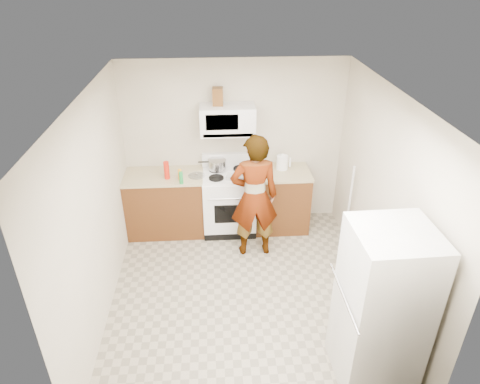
{
  "coord_description": "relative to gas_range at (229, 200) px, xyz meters",
  "views": [
    {
      "loc": [
        -0.31,
        -4.04,
        3.69
      ],
      "look_at": [
        0.0,
        0.55,
        1.14
      ],
      "focal_mm": 32.0,
      "sensor_mm": 36.0,
      "label": 1
    }
  ],
  "objects": [
    {
      "name": "counter_left",
      "position": [
        -0.94,
        0.01,
        0.43
      ],
      "size": [
        1.14,
        0.64,
        0.03
      ],
      "primitive_type": "cube",
      "color": "tan",
      "rests_on": "cabinet_left"
    },
    {
      "name": "jug",
      "position": [
        -0.12,
        0.16,
        1.53
      ],
      "size": [
        0.15,
        0.15,
        0.24
      ],
      "primitive_type": "cube",
      "rotation": [
        0.0,
        0.0,
        -0.07
      ],
      "color": "brown",
      "rests_on": "microwave"
    },
    {
      "name": "bottle_spray",
      "position": [
        -0.87,
        -0.1,
        0.58
      ],
      "size": [
        0.08,
        0.08,
        0.26
      ],
      "primitive_type": "cylinder",
      "rotation": [
        0.0,
        0.0,
        0.06
      ],
      "color": "red",
      "rests_on": "counter_left"
    },
    {
      "name": "microwave",
      "position": [
        0.0,
        0.13,
        1.21
      ],
      "size": [
        0.76,
        0.38,
        0.4
      ],
      "primitive_type": "cube",
      "color": "white",
      "rests_on": "back_wall"
    },
    {
      "name": "gas_range",
      "position": [
        0.0,
        0.0,
        0.0
      ],
      "size": [
        0.76,
        0.65,
        1.13
      ],
      "color": "white",
      "rests_on": "floor"
    },
    {
      "name": "fridge",
      "position": [
        1.28,
        -2.7,
        0.36
      ],
      "size": [
        0.72,
        0.72,
        1.7
      ],
      "primitive_type": "cube",
      "rotation": [
        0.0,
        0.0,
        0.03
      ],
      "color": "silver",
      "rests_on": "floor"
    },
    {
      "name": "tray",
      "position": [
        0.09,
        -0.16,
        0.47
      ],
      "size": [
        0.28,
        0.21,
        0.05
      ],
      "primitive_type": "cube",
      "rotation": [
        0.0,
        0.0,
        -0.23
      ],
      "color": "white",
      "rests_on": "gas_range"
    },
    {
      "name": "bottle_green_cap",
      "position": [
        -0.66,
        -0.27,
        0.54
      ],
      "size": [
        0.07,
        0.07,
        0.17
      ],
      "primitive_type": "cylinder",
      "rotation": [
        0.0,
        0.0,
        0.34
      ],
      "color": "#198937",
      "rests_on": "counter_left"
    },
    {
      "name": "counter_right",
      "position": [
        0.78,
        0.01,
        0.43
      ],
      "size": [
        0.82,
        0.64,
        0.03
      ],
      "primitive_type": "cube",
      "color": "tan",
      "rests_on": "cabinet_right"
    },
    {
      "name": "floor",
      "position": [
        0.1,
        -1.48,
        -0.49
      ],
      "size": [
        3.6,
        3.6,
        0.0
      ],
      "primitive_type": "plane",
      "color": "gray",
      "rests_on": "ground"
    },
    {
      "name": "bottle_hot_sauce",
      "position": [
        -0.69,
        -0.14,
        0.53
      ],
      "size": [
        0.07,
        0.07,
        0.16
      ],
      "primitive_type": "cylinder",
      "rotation": [
        0.0,
        0.0,
        0.4
      ],
      "color": "#F7A11B",
      "rests_on": "counter_left"
    },
    {
      "name": "pot_lid",
      "position": [
        -0.46,
        -0.05,
        0.46
      ],
      "size": [
        0.25,
        0.25,
        0.01
      ],
      "primitive_type": "cylinder",
      "rotation": [
        0.0,
        0.0,
        0.03
      ],
      "color": "silver",
      "rests_on": "counter_left"
    },
    {
      "name": "cabinet_right",
      "position": [
        0.78,
        0.01,
        -0.04
      ],
      "size": [
        0.8,
        0.62,
        0.9
      ],
      "primitive_type": "cube",
      "color": "#553014",
      "rests_on": "floor"
    },
    {
      "name": "broom",
      "position": [
        1.64,
        -0.56,
        0.18
      ],
      "size": [
        0.13,
        0.28,
        1.31
      ],
      "primitive_type": "cylinder",
      "rotation": [
        0.14,
        -0.14,
        0.41
      ],
      "color": "silver",
      "rests_on": "floor"
    },
    {
      "name": "kettle",
      "position": [
        0.79,
        0.1,
        0.55
      ],
      "size": [
        0.19,
        0.19,
        0.2
      ],
      "primitive_type": "cylinder",
      "rotation": [
        0.0,
        0.0,
        0.11
      ],
      "color": "white",
      "rests_on": "counter_right"
    },
    {
      "name": "right_wall",
      "position": [
        1.69,
        -1.48,
        0.76
      ],
      "size": [
        0.02,
        3.6,
        2.5
      ],
      "primitive_type": "cube",
      "color": "beige",
      "rests_on": "floor"
    },
    {
      "name": "saucepan",
      "position": [
        -0.16,
        0.13,
        0.54
      ],
      "size": [
        0.26,
        0.26,
        0.14
      ],
      "primitive_type": "cylinder",
      "rotation": [
        0.0,
        0.0,
        -0.02
      ],
      "color": "#B4B4B8",
      "rests_on": "gas_range"
    },
    {
      "name": "cabinet_left",
      "position": [
        -0.94,
        0.01,
        -0.04
      ],
      "size": [
        1.12,
        0.62,
        0.9
      ],
      "primitive_type": "cube",
      "color": "#553014",
      "rests_on": "floor"
    },
    {
      "name": "back_wall",
      "position": [
        0.1,
        0.31,
        0.76
      ],
      "size": [
        3.2,
        0.02,
        2.5
      ],
      "primitive_type": "cube",
      "color": "beige",
      "rests_on": "floor"
    },
    {
      "name": "person",
      "position": [
        0.31,
        -0.62,
        0.4
      ],
      "size": [
        0.66,
        0.45,
        1.77
      ],
      "primitive_type": "imported",
      "rotation": [
        0.0,
        0.0,
        3.19
      ],
      "color": "tan",
      "rests_on": "floor"
    }
  ]
}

